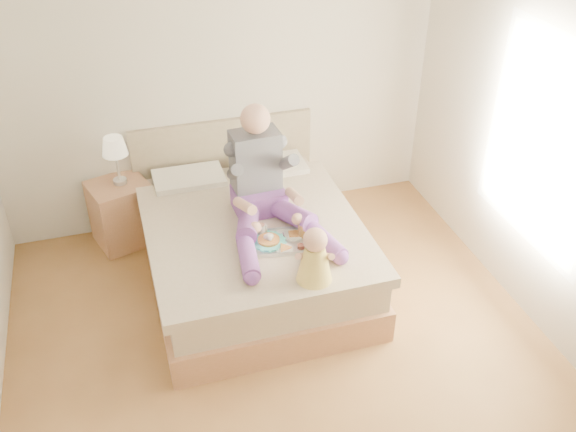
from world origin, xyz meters
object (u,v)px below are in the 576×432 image
object	(u,v)px
tray	(280,240)
bed	(250,243)
nightstand	(122,213)
adult	(264,189)
baby	(315,258)

from	to	relation	value
tray	bed	bearing A→B (deg)	117.05
bed	nightstand	size ratio (longest dim) A/B	3.60
bed	tray	world-z (taller)	bed
adult	tray	bearing A→B (deg)	-88.45
nightstand	baby	size ratio (longest dim) A/B	1.41
baby	adult	bearing A→B (deg)	117.44
adult	tray	distance (m)	0.44
bed	baby	bearing A→B (deg)	-74.74
bed	tray	size ratio (longest dim) A/B	4.50
adult	bed	bearing A→B (deg)	134.90
nightstand	adult	xyz separation A→B (m)	(1.11, -0.89, 0.59)
adult	baby	world-z (taller)	adult
adult	tray	world-z (taller)	adult
bed	adult	bearing A→B (deg)	-41.80
tray	baby	size ratio (longest dim) A/B	1.13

